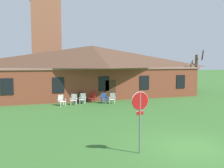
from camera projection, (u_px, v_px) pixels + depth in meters
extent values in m
plane|color=#336028|center=(190.00, 147.00, 11.08)|extent=(200.00, 200.00, 0.00)
cube|color=brown|center=(92.00, 82.00, 29.14)|extent=(22.69, 10.00, 3.20)
cube|color=#8C6458|center=(92.00, 68.00, 28.99)|extent=(23.15, 10.20, 0.16)
pyramid|color=#4C3323|center=(92.00, 56.00, 28.87)|extent=(23.60, 10.40, 2.58)
cube|color=black|center=(7.00, 87.00, 21.55)|extent=(1.10, 0.06, 1.50)
cube|color=black|center=(58.00, 85.00, 22.96)|extent=(1.10, 0.06, 1.50)
cube|color=black|center=(104.00, 84.00, 24.36)|extent=(1.10, 0.06, 1.50)
cube|color=black|center=(144.00, 83.00, 25.77)|extent=(1.10, 0.06, 1.50)
cube|color=black|center=(181.00, 82.00, 27.18)|extent=(1.10, 0.06, 1.50)
cube|color=#422819|center=(111.00, 90.00, 24.65)|extent=(1.10, 0.06, 2.10)
cube|color=#93563D|center=(46.00, 42.00, 41.73)|extent=(4.80, 4.80, 14.82)
cylinder|color=slate|center=(140.00, 124.00, 10.23)|extent=(0.07, 0.07, 2.60)
cylinder|color=white|center=(140.00, 101.00, 10.16)|extent=(0.80, 0.08, 0.81)
cylinder|color=#B71414|center=(140.00, 101.00, 10.14)|extent=(0.76, 0.08, 0.76)
cube|color=#B71414|center=(140.00, 113.00, 10.19)|extent=(0.32, 0.05, 0.16)
cube|color=white|center=(140.00, 113.00, 10.20)|extent=(0.34, 0.04, 0.18)
cube|color=silver|center=(65.00, 104.00, 21.77)|extent=(0.06, 0.06, 0.36)
cube|color=silver|center=(61.00, 104.00, 21.50)|extent=(0.06, 0.06, 0.36)
cube|color=silver|center=(63.00, 103.00, 22.13)|extent=(0.06, 0.06, 0.36)
cube|color=silver|center=(59.00, 104.00, 21.86)|extent=(0.06, 0.06, 0.36)
cube|color=silver|center=(62.00, 101.00, 21.80)|extent=(0.68, 0.66, 0.05)
cube|color=silver|center=(60.00, 98.00, 22.02)|extent=(0.55, 0.34, 0.54)
cube|color=silver|center=(65.00, 99.00, 21.93)|extent=(0.20, 0.46, 0.03)
cube|color=silver|center=(66.00, 100.00, 21.81)|extent=(0.05, 0.05, 0.22)
cube|color=silver|center=(59.00, 100.00, 21.59)|extent=(0.20, 0.46, 0.03)
cube|color=silver|center=(60.00, 101.00, 21.47)|extent=(0.05, 0.05, 0.22)
cube|color=silver|center=(76.00, 103.00, 22.14)|extent=(0.06, 0.06, 0.36)
cube|color=silver|center=(71.00, 103.00, 22.13)|extent=(0.06, 0.06, 0.36)
cube|color=silver|center=(77.00, 102.00, 22.58)|extent=(0.06, 0.06, 0.36)
cube|color=silver|center=(72.00, 102.00, 22.57)|extent=(0.06, 0.06, 0.36)
cube|color=silver|center=(74.00, 100.00, 22.34)|extent=(0.67, 0.66, 0.05)
cube|color=silver|center=(74.00, 97.00, 22.62)|extent=(0.55, 0.34, 0.54)
cube|color=silver|center=(77.00, 98.00, 22.30)|extent=(0.20, 0.46, 0.03)
cube|color=silver|center=(77.00, 100.00, 22.15)|extent=(0.05, 0.05, 0.22)
cube|color=silver|center=(71.00, 98.00, 22.30)|extent=(0.20, 0.46, 0.03)
cube|color=silver|center=(70.00, 100.00, 22.15)|extent=(0.05, 0.05, 0.22)
cube|color=silver|center=(85.00, 102.00, 22.66)|extent=(0.06, 0.06, 0.36)
cube|color=silver|center=(80.00, 102.00, 22.68)|extent=(0.06, 0.06, 0.36)
cube|color=silver|center=(85.00, 101.00, 23.10)|extent=(0.06, 0.06, 0.36)
cube|color=silver|center=(81.00, 101.00, 23.12)|extent=(0.06, 0.06, 0.36)
cube|color=silver|center=(83.00, 100.00, 22.87)|extent=(0.69, 0.68, 0.05)
cube|color=silver|center=(83.00, 96.00, 23.15)|extent=(0.55, 0.36, 0.54)
cube|color=silver|center=(86.00, 98.00, 22.82)|extent=(0.22, 0.46, 0.03)
cube|color=silver|center=(85.00, 99.00, 22.67)|extent=(0.05, 0.05, 0.22)
cube|color=silver|center=(80.00, 98.00, 22.85)|extent=(0.22, 0.46, 0.03)
cube|color=silver|center=(79.00, 99.00, 22.70)|extent=(0.05, 0.05, 0.22)
cube|color=maroon|center=(94.00, 101.00, 23.35)|extent=(0.07, 0.07, 0.36)
cube|color=maroon|center=(89.00, 101.00, 23.46)|extent=(0.07, 0.07, 0.36)
cube|color=maroon|center=(95.00, 100.00, 23.78)|extent=(0.07, 0.07, 0.36)
cube|color=maroon|center=(91.00, 100.00, 23.89)|extent=(0.07, 0.07, 0.36)
cube|color=maroon|center=(92.00, 98.00, 23.60)|extent=(0.73, 0.73, 0.05)
cube|color=maroon|center=(93.00, 95.00, 23.88)|extent=(0.54, 0.43, 0.54)
cube|color=maroon|center=(95.00, 97.00, 23.50)|extent=(0.30, 0.43, 0.03)
cube|color=maroon|center=(94.00, 98.00, 23.35)|extent=(0.06, 0.06, 0.22)
cube|color=maroon|center=(89.00, 96.00, 23.63)|extent=(0.30, 0.43, 0.03)
cube|color=maroon|center=(89.00, 98.00, 23.49)|extent=(0.06, 0.06, 0.22)
cube|color=#2D5693|center=(107.00, 101.00, 23.03)|extent=(0.05, 0.05, 0.36)
cube|color=#2D5693|center=(103.00, 102.00, 22.86)|extent=(0.05, 0.05, 0.36)
cube|color=#2D5693|center=(106.00, 101.00, 23.44)|extent=(0.05, 0.05, 0.36)
cube|color=#2D5693|center=(101.00, 101.00, 23.27)|extent=(0.05, 0.05, 0.36)
cube|color=#2D5693|center=(104.00, 99.00, 23.13)|extent=(0.57, 0.55, 0.05)
cube|color=#2D5693|center=(103.00, 96.00, 23.40)|extent=(0.52, 0.22, 0.54)
cube|color=#2D5693|center=(107.00, 97.00, 23.20)|extent=(0.09, 0.47, 0.03)
cube|color=#2D5693|center=(108.00, 98.00, 23.06)|extent=(0.04, 0.04, 0.22)
cube|color=#2D5693|center=(102.00, 97.00, 22.99)|extent=(0.09, 0.47, 0.03)
cube|color=#2D5693|center=(102.00, 99.00, 22.85)|extent=(0.04, 0.04, 0.22)
cube|color=white|center=(115.00, 102.00, 22.73)|extent=(0.07, 0.07, 0.36)
cube|color=white|center=(110.00, 102.00, 22.77)|extent=(0.07, 0.07, 0.36)
cube|color=white|center=(115.00, 101.00, 23.16)|extent=(0.07, 0.07, 0.36)
cube|color=white|center=(110.00, 101.00, 23.21)|extent=(0.07, 0.07, 0.36)
cube|color=white|center=(112.00, 99.00, 22.95)|extent=(0.70, 0.69, 0.05)
cube|color=white|center=(113.00, 96.00, 23.23)|extent=(0.55, 0.38, 0.54)
cube|color=white|center=(115.00, 98.00, 22.88)|extent=(0.24, 0.45, 0.03)
cube|color=white|center=(115.00, 99.00, 22.73)|extent=(0.05, 0.05, 0.22)
cube|color=white|center=(109.00, 97.00, 22.94)|extent=(0.24, 0.45, 0.03)
cube|color=white|center=(109.00, 99.00, 22.79)|extent=(0.05, 0.05, 0.22)
cylinder|color=brown|center=(196.00, 74.00, 30.21)|extent=(0.36, 0.36, 4.89)
cylinder|color=brown|center=(191.00, 66.00, 30.54)|extent=(1.34, 0.98, 1.58)
cylinder|color=brown|center=(196.00, 66.00, 29.70)|extent=(0.83, 0.90, 0.92)
cylinder|color=brown|center=(203.00, 55.00, 29.81)|extent=(0.97, 1.34, 1.28)
cylinder|color=#335638|center=(81.00, 98.00, 23.49)|extent=(0.52, 0.52, 0.90)
cylinder|color=black|center=(81.00, 93.00, 23.44)|extent=(0.56, 0.56, 0.08)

